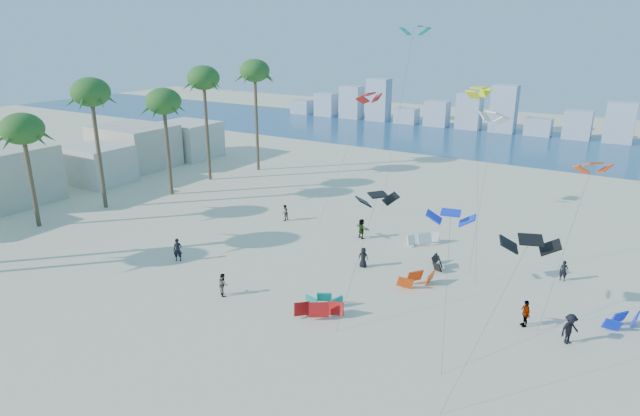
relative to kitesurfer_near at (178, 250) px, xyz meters
The scene contains 10 objects.
ground 12.16m from the kitesurfer_near, 56.18° to the right, with size 220.00×220.00×0.00m, color beige.
ocean 62.30m from the kitesurfer_near, 83.78° to the left, with size 220.00×220.00×0.00m, color navy.
kitesurfer_near is the anchor object (origin of this frame).
kitesurfer_mid 7.45m from the kitesurfer_near, 20.13° to the right, with size 0.79×0.61×1.62m, color gray.
kitesurfers_far 19.63m from the kitesurfer_near, 23.80° to the left, with size 27.75×10.07×1.93m.
grounded_kites 19.10m from the kitesurfer_near, 17.21° to the left, with size 19.94×18.29×1.03m.
flying_kites 25.97m from the kitesurfer_near, 29.75° to the left, with size 30.74×36.19×18.52m.
palm_row 18.86m from the kitesurfer_near, 157.59° to the left, with size 8.60×44.80×14.24m.
beachfront_buildings 29.06m from the kitesurfer_near, 158.27° to the left, with size 11.50×43.00×6.00m.
distant_skyline 72.17m from the kitesurfer_near, 85.58° to the left, with size 85.00×3.00×8.40m.
Camera 1 is at (23.61, -17.76, 17.72)m, focal length 30.06 mm.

